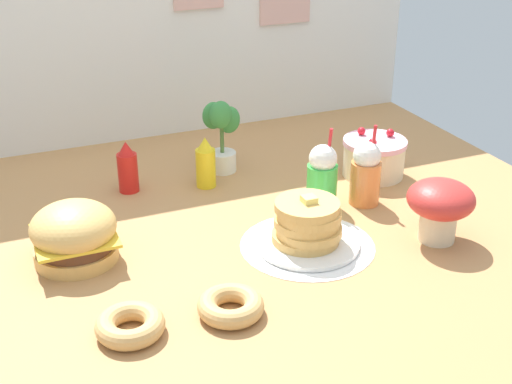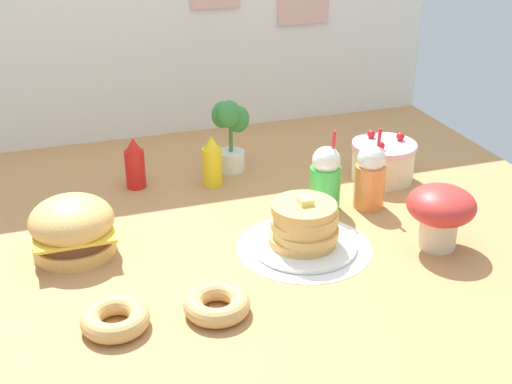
% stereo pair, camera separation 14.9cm
% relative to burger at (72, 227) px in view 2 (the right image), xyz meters
% --- Properties ---
extents(ground_plane, '(2.34, 2.02, 0.02)m').
position_rel_burger_xyz_m(ground_plane, '(0.51, -0.08, -0.10)').
color(ground_plane, '#B27F4C').
extents(back_wall, '(2.34, 0.04, 1.05)m').
position_rel_burger_xyz_m(back_wall, '(0.51, 0.92, 0.44)').
color(back_wall, silver).
rests_on(back_wall, ground_plane).
extents(doily_mat, '(0.42, 0.42, 0.00)m').
position_rel_burger_xyz_m(doily_mat, '(0.67, -0.19, -0.08)').
color(doily_mat, white).
rests_on(doily_mat, ground_plane).
extents(burger, '(0.25, 0.25, 0.18)m').
position_rel_burger_xyz_m(burger, '(0.00, 0.00, 0.00)').
color(burger, '#DBA859').
rests_on(burger, ground_plane).
extents(pancake_stack, '(0.32, 0.32, 0.17)m').
position_rel_burger_xyz_m(pancake_stack, '(0.67, -0.19, -0.02)').
color(pancake_stack, white).
rests_on(pancake_stack, doily_mat).
extents(layer_cake, '(0.24, 0.24, 0.17)m').
position_rel_burger_xyz_m(layer_cake, '(1.14, 0.19, -0.01)').
color(layer_cake, beige).
rests_on(layer_cake, ground_plane).
extents(ketchup_bottle, '(0.07, 0.07, 0.19)m').
position_rel_burger_xyz_m(ketchup_bottle, '(0.26, 0.41, 0.00)').
color(ketchup_bottle, red).
rests_on(ketchup_bottle, ground_plane).
extents(mustard_bottle, '(0.07, 0.07, 0.19)m').
position_rel_burger_xyz_m(mustard_bottle, '(0.52, 0.34, 0.00)').
color(mustard_bottle, yellow).
rests_on(mustard_bottle, ground_plane).
extents(cream_soda_cup, '(0.10, 0.10, 0.28)m').
position_rel_burger_xyz_m(cream_soda_cup, '(0.83, 0.03, 0.03)').
color(cream_soda_cup, green).
rests_on(cream_soda_cup, ground_plane).
extents(orange_float_cup, '(0.10, 0.10, 0.28)m').
position_rel_burger_xyz_m(orange_float_cup, '(0.98, -0.00, 0.03)').
color(orange_float_cup, orange).
rests_on(orange_float_cup, ground_plane).
extents(donut_pink_glaze, '(0.18, 0.18, 0.05)m').
position_rel_burger_xyz_m(donut_pink_glaze, '(0.06, -0.42, -0.06)').
color(donut_pink_glaze, tan).
rests_on(donut_pink_glaze, ground_plane).
extents(donut_chocolate, '(0.18, 0.18, 0.05)m').
position_rel_burger_xyz_m(donut_chocolate, '(0.32, -0.44, -0.06)').
color(donut_chocolate, tan).
rests_on(donut_chocolate, ground_plane).
extents(potted_plant, '(0.14, 0.11, 0.29)m').
position_rel_burger_xyz_m(potted_plant, '(0.63, 0.45, 0.07)').
color(potted_plant, white).
rests_on(potted_plant, ground_plane).
extents(mushroom_stool, '(0.21, 0.21, 0.20)m').
position_rel_burger_xyz_m(mushroom_stool, '(1.06, -0.32, 0.04)').
color(mushroom_stool, beige).
rests_on(mushroom_stool, ground_plane).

